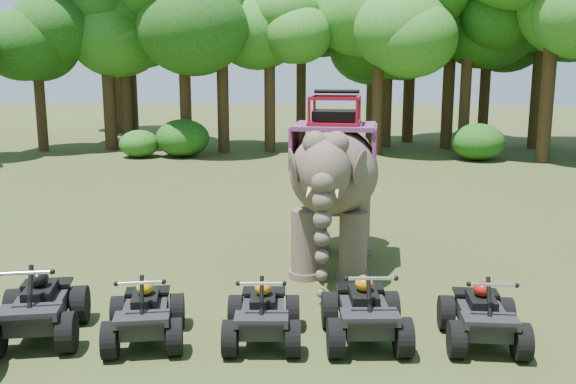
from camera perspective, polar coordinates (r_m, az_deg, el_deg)
name	(u,v)px	position (r m, az deg, el deg)	size (l,w,h in m)	color
ground	(286,308)	(11.76, -0.19, -10.29)	(110.00, 110.00, 0.00)	#47381E
elephant	(334,180)	(13.73, 4.07, 1.04)	(1.97, 4.47, 3.75)	#50423A
atv_0	(38,299)	(11.09, -21.33, -8.82)	(1.31, 1.80, 1.33)	black
atv_1	(145,306)	(10.49, -12.62, -9.83)	(1.18, 1.62, 1.20)	black
atv_2	(263,306)	(10.25, -2.26, -10.09)	(1.17, 1.61, 1.19)	black
atv_3	(365,303)	(10.32, 6.85, -9.76)	(1.26, 1.73, 1.28)	black
atv_4	(483,307)	(10.62, 16.94, -9.79)	(1.18, 1.62, 1.20)	black
tree_0	(301,78)	(34.50, 1.18, 10.08)	(4.89, 4.89, 6.99)	#195114
tree_1	(378,75)	(30.85, 8.01, 10.27)	(5.25, 5.25, 7.50)	#195114
tree_2	(466,74)	(32.32, 15.57, 10.03)	(5.26, 5.26, 7.51)	#195114
tree_3	(551,53)	(30.13, 22.31, 11.32)	(6.58, 6.58, 9.40)	#195114
tree_28	(39,82)	(33.88, -21.28, 9.09)	(4.74, 4.74, 6.77)	#195114
tree_29	(131,67)	(34.63, -13.81, 10.71)	(5.69, 5.69, 8.14)	#195114
tree_30	(222,61)	(31.39, -5.87, 11.53)	(6.16, 6.16, 8.79)	#195114
tree_31	(113,47)	(41.25, -15.30, 12.29)	(7.28, 7.28, 10.40)	#195114
tree_32	(372,74)	(34.31, 7.47, 10.39)	(5.24, 5.24, 7.49)	#195114
tree_33	(486,71)	(35.17, 17.17, 10.20)	(5.40, 5.40, 7.72)	#195114
tree_34	(549,68)	(35.81, 22.22, 10.18)	(5.66, 5.66, 8.09)	#195114
tree_35	(184,64)	(31.50, -9.20, 11.17)	(5.95, 5.95, 8.50)	#195114
tree_36	(450,50)	(33.86, 14.23, 12.12)	(6.88, 6.88, 9.84)	#195114
tree_37	(106,40)	(33.40, -15.87, 12.84)	(7.53, 7.53, 10.75)	#195114
tree_38	(124,70)	(33.56, -14.33, 10.49)	(5.55, 5.55, 7.93)	#195114
tree_39	(270,70)	(31.61, -1.65, 10.75)	(5.52, 5.52, 7.88)	#195114
tree_40	(411,45)	(35.96, 10.85, 12.74)	(7.35, 7.35, 10.50)	#195114
tree_41	(538,68)	(34.88, 21.35, 10.20)	(5.64, 5.64, 8.05)	#195114
tree_42	(388,72)	(33.77, 8.85, 10.52)	(5.39, 5.39, 7.70)	#195114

